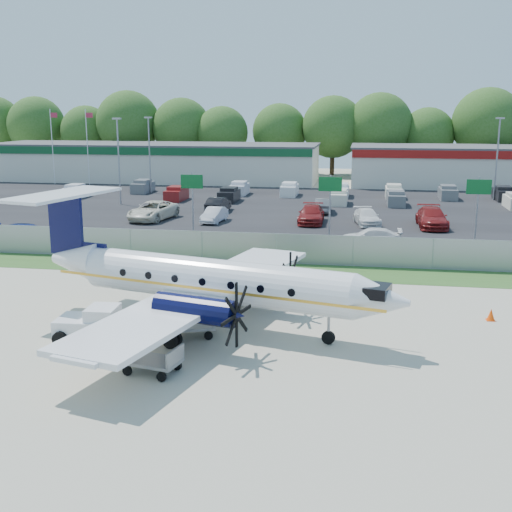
% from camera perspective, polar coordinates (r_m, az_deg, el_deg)
% --- Properties ---
extents(ground, '(170.00, 170.00, 0.00)m').
position_cam_1_polar(ground, '(29.04, -1.96, -7.04)').
color(ground, '#B1AC96').
rests_on(ground, ground).
extents(grass_verge, '(170.00, 4.00, 0.02)m').
position_cam_1_polar(grass_verge, '(40.37, 1.40, -1.30)').
color(grass_verge, '#2D561E').
rests_on(grass_verge, ground).
extents(access_road, '(170.00, 8.00, 0.02)m').
position_cam_1_polar(access_road, '(47.13, 2.60, 0.76)').
color(access_road, black).
rests_on(access_road, ground).
extents(parking_lot, '(170.00, 32.00, 0.02)m').
position_cam_1_polar(parking_lot, '(67.71, 4.74, 4.44)').
color(parking_lot, black).
rests_on(parking_lot, ground).
extents(perimeter_fence, '(120.00, 0.06, 1.99)m').
position_cam_1_polar(perimeter_fence, '(42.07, 1.79, 0.67)').
color(perimeter_fence, gray).
rests_on(perimeter_fence, ground).
extents(building_west, '(46.40, 12.40, 5.24)m').
position_cam_1_polar(building_west, '(93.78, -8.98, 8.27)').
color(building_west, silver).
rests_on(building_west, ground).
extents(sign_left, '(1.80, 0.26, 5.00)m').
position_cam_1_polar(sign_left, '(51.84, -5.69, 5.85)').
color(sign_left, gray).
rests_on(sign_left, ground).
extents(sign_mid, '(1.80, 0.26, 5.00)m').
position_cam_1_polar(sign_mid, '(50.12, 6.60, 5.59)').
color(sign_mid, gray).
rests_on(sign_mid, ground).
extents(sign_right, '(1.80, 0.26, 5.00)m').
position_cam_1_polar(sign_right, '(50.79, 19.14, 5.06)').
color(sign_right, gray).
rests_on(sign_right, ground).
extents(flagpole_west, '(1.06, 0.12, 10.00)m').
position_cam_1_polar(flagpole_west, '(91.73, -17.63, 9.62)').
color(flagpole_west, silver).
rests_on(flagpole_west, ground).
extents(flagpole_east, '(1.06, 0.12, 10.00)m').
position_cam_1_polar(flagpole_east, '(89.59, -14.74, 9.74)').
color(flagpole_east, silver).
rests_on(flagpole_east, ground).
extents(light_pole_nw, '(0.90, 0.35, 9.09)m').
position_cam_1_polar(light_pole_nw, '(69.74, -12.12, 8.76)').
color(light_pole_nw, gray).
rests_on(light_pole_nw, ground).
extents(light_pole_sw, '(0.90, 0.35, 9.09)m').
position_cam_1_polar(light_pole_sw, '(79.11, -9.46, 9.32)').
color(light_pole_sw, gray).
rests_on(light_pole_sw, ground).
extents(light_pole_se, '(0.90, 0.35, 9.09)m').
position_cam_1_polar(light_pole_se, '(76.30, 20.66, 8.56)').
color(light_pole_se, gray).
rests_on(light_pole_se, ground).
extents(tree_line, '(112.00, 6.00, 14.00)m').
position_cam_1_polar(tree_line, '(101.39, 6.37, 7.19)').
color(tree_line, '#284F17').
rests_on(tree_line, ground).
extents(aircraft, '(19.11, 18.68, 5.83)m').
position_cam_1_polar(aircraft, '(29.63, -4.34, -2.10)').
color(aircraft, silver).
rests_on(aircraft, ground).
extents(pushback_tug, '(2.96, 2.19, 1.55)m').
position_cam_1_polar(pushback_tug, '(29.04, -14.24, -5.90)').
color(pushback_tug, silver).
rests_on(pushback_tug, ground).
extents(baggage_cart_near, '(2.37, 1.73, 1.12)m').
position_cam_1_polar(baggage_cart_near, '(25.21, -9.22, -9.11)').
color(baggage_cart_near, gray).
rests_on(baggage_cart_near, ground).
extents(baggage_cart_far, '(2.46, 1.95, 1.13)m').
position_cam_1_polar(baggage_cart_far, '(28.85, -5.88, -6.13)').
color(baggage_cart_far, gray).
rests_on(baggage_cart_far, ground).
extents(cone_nose, '(0.41, 0.41, 0.58)m').
position_cam_1_polar(cone_nose, '(32.90, 20.15, -4.94)').
color(cone_nose, '#FF4808').
rests_on(cone_nose, ground).
extents(cone_starboard_wing, '(0.39, 0.39, 0.55)m').
position_cam_1_polar(cone_starboard_wing, '(39.48, -1.61, -1.25)').
color(cone_starboard_wing, '#FF4808').
rests_on(cone_starboard_wing, ground).
extents(road_car_west, '(5.78, 2.89, 1.61)m').
position_cam_1_polar(road_car_west, '(50.75, -19.55, 0.88)').
color(road_car_west, navy).
rests_on(road_car_west, ground).
extents(road_car_mid, '(4.58, 1.89, 1.32)m').
position_cam_1_polar(road_car_mid, '(48.49, 10.12, 0.90)').
color(road_car_mid, silver).
rests_on(road_car_mid, ground).
extents(parked_car_a, '(3.83, 6.53, 1.70)m').
position_cam_1_polar(parked_car_a, '(59.79, -9.11, 3.19)').
color(parked_car_a, beige).
rests_on(parked_car_a, ground).
extents(parked_car_b, '(1.80, 4.20, 1.34)m').
position_cam_1_polar(parked_car_b, '(57.90, -3.72, 3.01)').
color(parked_car_b, silver).
rests_on(parked_car_b, ground).
extents(parked_car_c, '(2.28, 5.45, 1.57)m').
position_cam_1_polar(parked_car_c, '(57.57, 4.92, 2.93)').
color(parked_car_c, maroon).
rests_on(parked_car_c, ground).
extents(parked_car_d, '(2.75, 5.01, 1.38)m').
position_cam_1_polar(parked_car_d, '(57.38, 9.80, 2.76)').
color(parked_car_d, silver).
rests_on(parked_car_d, ground).
extents(parked_car_e, '(2.52, 5.90, 1.70)m').
position_cam_1_polar(parked_car_e, '(57.31, 15.31, 2.47)').
color(parked_car_e, maroon).
rests_on(parked_car_e, ground).
extents(parked_car_f, '(1.82, 4.59, 1.48)m').
position_cam_1_polar(parked_car_f, '(63.84, -3.38, 3.93)').
color(parked_car_f, black).
rests_on(parked_car_f, ground).
extents(parked_car_g, '(1.64, 4.39, 1.43)m').
position_cam_1_polar(parked_car_g, '(63.53, 5.98, 3.84)').
color(parked_car_g, '#595B5E').
rests_on(parked_car_g, ground).
extents(far_parking_rows, '(56.00, 10.00, 1.60)m').
position_cam_1_polar(far_parking_rows, '(72.64, 5.08, 4.99)').
color(far_parking_rows, gray).
rests_on(far_parking_rows, ground).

